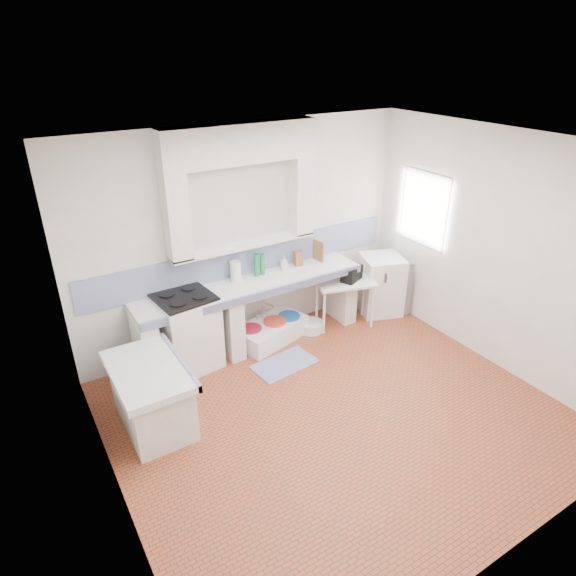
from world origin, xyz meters
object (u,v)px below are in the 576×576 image
stove (187,332)px  fridge (380,284)px  side_table (344,303)px  sink (271,332)px

stove → fridge: bearing=-9.6°
stove → side_table: bearing=-11.6°
sink → fridge: (1.76, -0.15, 0.32)m
side_table → fridge: fridge is taller
sink → fridge: bearing=-19.8°
sink → side_table: 1.12m
side_table → fridge: bearing=20.9°
stove → sink: 1.20m
sink → fridge: 1.79m
stove → side_table: (2.22, -0.21, -0.13)m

